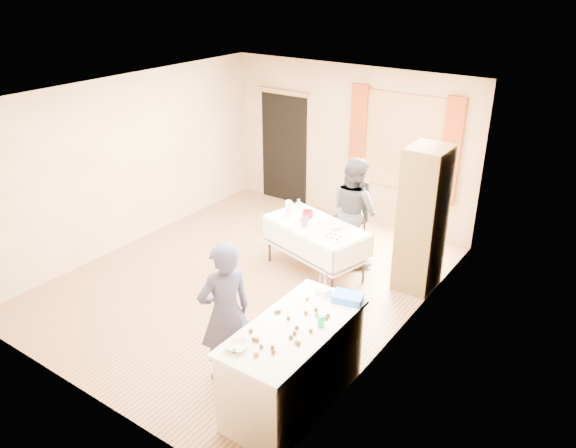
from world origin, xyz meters
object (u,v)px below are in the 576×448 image
Objects in this scene: party_table at (315,244)px; girl at (225,313)px; woman at (354,211)px; counter at (294,364)px; cabinet at (422,220)px; chair at (348,229)px.

girl reaches higher than party_table.
girl reaches higher than woman.
woman reaches higher than party_table.
counter is 3.15m from woman.
counter is 0.86m from girl.
girl reaches higher than counter.
party_table is 2.52m from girl.
cabinet is at bearing -165.11° from woman.
girl is 3.07m from woman.
woman is (0.25, -0.29, 0.47)m from chair.
woman reaches higher than counter.
girl is at bearing -73.69° from chair.
counter is 1.00× the size of girl.
cabinet is 1.82× the size of chair.
party_table is at bearing -144.42° from girl.
chair reaches higher than counter.
cabinet reaches higher than party_table.
counter is at bearing 130.82° from woman.
counter is 1.00× the size of woman.
chair is (0.01, 0.91, -0.12)m from party_table.
cabinet is 1.11m from woman.
party_table is at bearing -160.63° from cabinet.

